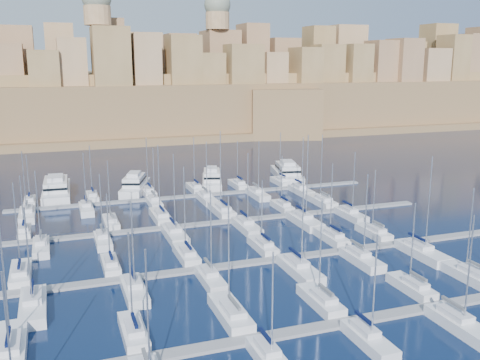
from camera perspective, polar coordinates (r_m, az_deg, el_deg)
name	(u,v)px	position (r m, az deg, el deg)	size (l,w,h in m)	color
ground	(246,238)	(95.32, 0.66, -6.19)	(600.00, 600.00, 0.00)	black
pontoon_near	(345,323)	(66.83, 11.09, -14.73)	(84.00, 2.00, 0.40)	slate
pontoon_mid_near	(272,260)	(84.76, 3.48, -8.50)	(84.00, 2.00, 0.40)	slate
pontoon_mid_far	(228,221)	(104.26, -1.24, -4.43)	(84.00, 2.00, 0.40)	slate
pontoon_far	(199,195)	(124.60, -4.42, -1.64)	(84.00, 2.00, 0.40)	slate
sailboat_0	(11,347)	(64.46, -23.28, -16.07)	(3.16, 10.53, 16.18)	silver
sailboat_1	(134,332)	(63.76, -11.29, -15.61)	(2.57, 8.58, 12.67)	silver
sailboat_2	(231,313)	(66.67, -1.01, -14.01)	(2.99, 9.97, 15.51)	silver
sailboat_3	(321,301)	(70.61, 8.62, -12.60)	(2.68, 8.94, 14.10)	silver
sailboat_4	(412,287)	(77.36, 17.86, -10.80)	(2.51, 8.36, 12.64)	silver
sailboat_5	(469,275)	(84.18, 23.23, -9.28)	(2.95, 9.84, 13.69)	silver
sailboat_8	(270,358)	(57.95, 3.19, -18.45)	(2.46, 8.21, 12.75)	silver
sailboat_9	(369,339)	(62.82, 13.55, -16.18)	(2.50, 8.34, 13.26)	silver
sailboat_10	(460,324)	(69.09, 22.39, -14.03)	(2.86, 9.54, 14.37)	silver
sailboat_12	(21,274)	(84.04, -22.34, -9.24)	(2.85, 9.49, 14.36)	silver
sailboat_13	(111,265)	(83.37, -13.63, -8.83)	(2.34, 7.80, 11.94)	silver
sailboat_14	(186,255)	(85.61, -5.74, -7.92)	(2.65, 8.84, 15.14)	silver
sailboat_15	(263,246)	(89.16, 2.45, -7.05)	(2.53, 8.44, 12.08)	silver
sailboat_16	(332,237)	(94.72, 9.74, -6.03)	(2.67, 8.90, 13.98)	silver
sailboat_17	(374,232)	(98.86, 14.09, -5.45)	(2.58, 8.59, 12.33)	silver
sailboat_18	(33,306)	(73.08, -21.20, -12.44)	(3.15, 10.49, 14.03)	silver
sailboat_19	(134,290)	(74.05, -11.22, -11.47)	(2.79, 9.29, 13.53)	silver
sailboat_20	(210,279)	(76.41, -3.17, -10.46)	(2.55, 8.51, 13.92)	silver
sailboat_21	(299,269)	(80.01, 6.36, -9.42)	(3.17, 10.55, 15.17)	silver
sailboat_22	(361,259)	(85.51, 12.81, -8.21)	(2.81, 9.35, 14.55)	silver
sailboat_23	(422,252)	(91.01, 18.86, -7.28)	(3.21, 10.71, 16.75)	silver
sailboat_24	(24,232)	(103.89, -22.00, -5.13)	(2.21, 7.37, 11.26)	silver
sailboat_25	(111,222)	(104.72, -13.61, -4.41)	(2.59, 8.63, 12.83)	silver
sailboat_26	(161,216)	(106.60, -8.46, -3.87)	(2.97, 9.89, 15.22)	silver
sailboat_27	(222,210)	(109.79, -1.96, -3.24)	(3.10, 10.35, 17.34)	silver
sailboat_28	(282,206)	(113.20, 4.52, -2.83)	(2.38, 7.93, 11.81)	silver
sailboat_29	(322,201)	(118.19, 8.70, -2.25)	(2.94, 9.79, 15.60)	silver
sailboat_30	(41,247)	(94.41, -20.44, -6.72)	(2.60, 8.66, 13.98)	silver
sailboat_31	(103,240)	(94.73, -14.42, -6.25)	(2.52, 8.40, 12.73)	silver
sailboat_32	(175,234)	(95.55, -6.99, -5.75)	(3.08, 10.25, 15.59)	silver
sailboat_33	(247,226)	(99.38, 0.70, -4.94)	(2.94, 9.82, 14.89)	silver
sailboat_34	(304,221)	(103.38, 6.88, -4.32)	(3.24, 10.81, 17.70)	silver
sailboat_35	(351,215)	(109.06, 11.73, -3.63)	(2.75, 9.18, 13.73)	silver
sailboat_36	(30,202)	(125.30, -21.50, -2.17)	(2.35, 7.83, 11.36)	silver
sailboat_37	(92,197)	(125.49, -15.46, -1.72)	(2.40, 8.01, 12.62)	silver
sailboat_38	(148,192)	(127.21, -9.74, -1.25)	(2.60, 8.66, 13.82)	silver
sailboat_39	(195,188)	(129.47, -4.82, -0.87)	(2.58, 8.62, 13.33)	silver
sailboat_40	(238,185)	(132.66, -0.20, -0.50)	(2.61, 8.71, 11.89)	silver
sailboat_41	(281,182)	(136.52, 4.34, -0.16)	(2.46, 8.21, 13.54)	silver
sailboat_42	(27,215)	(114.94, -21.75, -3.44)	(3.01, 10.03, 13.95)	silver
sailboat_43	(86,209)	(115.48, -16.08, -2.97)	(2.67, 8.89, 12.92)	silver
sailboat_44	(154,203)	(117.38, -9.13, -2.39)	(2.45, 8.16, 13.09)	silver
sailboat_45	(206,198)	(119.45, -3.61, -1.98)	(2.73, 9.10, 13.89)	silver
sailboat_46	(258,194)	(123.17, 1.88, -1.52)	(2.78, 9.26, 13.40)	silver
sailboat_47	(301,190)	(127.47, 6.50, -1.11)	(2.80, 9.33, 13.82)	silver
motor_yacht_a	(56,189)	(131.06, -19.01, -0.91)	(6.76, 20.19, 5.25)	silver
motor_yacht_b	(135,185)	(130.30, -11.15, -0.53)	(9.64, 16.38, 5.25)	silver
motor_yacht_c	(212,179)	(134.14, -3.02, 0.06)	(8.70, 16.09, 5.25)	silver
motor_yacht_d	(287,172)	(143.10, 5.04, 0.82)	(9.94, 19.81, 5.25)	silver
fortified_city	(124,99)	(242.54, -12.25, 8.46)	(460.00, 108.95, 59.52)	brown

